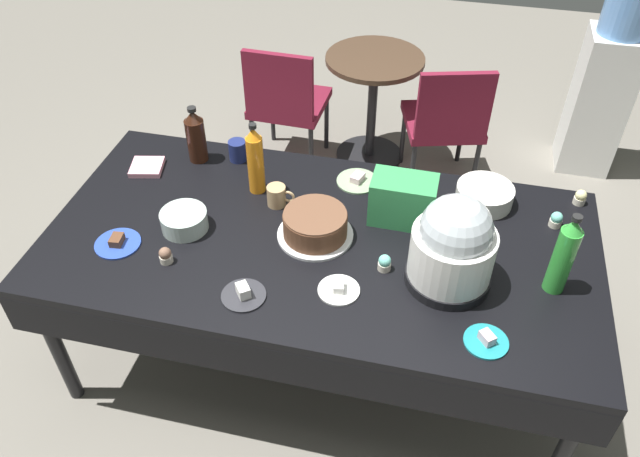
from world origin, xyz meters
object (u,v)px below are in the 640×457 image
at_px(dessert_plate_sage, 357,180).
at_px(cupcake_lemon, 385,263).
at_px(soda_bottle_lime_soda, 564,256).
at_px(maroon_chair_left, 286,100).
at_px(dessert_plate_cobalt, 118,243).
at_px(dessert_plate_white, 339,289).
at_px(cupcake_cocoa, 580,197).
at_px(coffee_mug_navy, 238,151).
at_px(dessert_plate_charcoal, 243,294).
at_px(round_cafe_table, 373,90).
at_px(maroon_chair_right, 446,119).
at_px(frosted_layer_cake, 315,225).
at_px(slow_cooker, 453,246).
at_px(soda_bottle_orange_juice, 255,160).
at_px(cupcake_berry, 166,255).
at_px(soda_carton, 403,200).
at_px(coffee_mug_tan, 277,196).
at_px(water_cooler, 605,82).
at_px(soda_bottle_cola, 196,136).
at_px(dessert_plate_teal, 486,340).
at_px(ceramic_snack_bowl, 484,195).
at_px(cupcake_mint, 556,220).
at_px(glass_salad_bowl, 184,220).

xyz_separation_m(dessert_plate_sage, cupcake_lemon, (0.20, -0.51, 0.02)).
xyz_separation_m(soda_bottle_lime_soda, maroon_chair_left, (-1.45, 1.51, -0.42)).
distance_m(dessert_plate_cobalt, maroon_chair_left, 1.70).
xyz_separation_m(dessert_plate_white, cupcake_cocoa, (0.89, 0.73, 0.02)).
bearing_deg(coffee_mug_navy, soda_bottle_lime_soda, -20.10).
height_order(dessert_plate_charcoal, round_cafe_table, dessert_plate_charcoal).
bearing_deg(maroon_chair_right, frosted_layer_cake, -107.09).
relative_size(slow_cooker, soda_bottle_lime_soda, 1.10).
bearing_deg(soda_bottle_orange_juice, cupcake_lemon, -30.22).
height_order(cupcake_cocoa, cupcake_berry, same).
bearing_deg(coffee_mug_navy, maroon_chair_right, 47.89).
distance_m(cupcake_lemon, soda_carton, 0.31).
distance_m(maroon_chair_left, maroon_chair_right, 0.97).
relative_size(dessert_plate_white, coffee_mug_tan, 1.29).
xyz_separation_m(cupcake_cocoa, water_cooler, (0.30, 1.45, -0.19)).
relative_size(soda_bottle_cola, soda_bottle_orange_juice, 0.82).
height_order(soda_carton, water_cooler, water_cooler).
relative_size(dessert_plate_teal, maroon_chair_right, 0.18).
bearing_deg(coffee_mug_tan, ceramic_snack_bowl, 13.93).
relative_size(ceramic_snack_bowl, soda_bottle_cola, 0.88).
relative_size(soda_bottle_lime_soda, maroon_chair_left, 0.41).
relative_size(dessert_plate_cobalt, cupcake_cocoa, 2.69).
distance_m(soda_bottle_lime_soda, soda_bottle_orange_juice, 1.27).
relative_size(ceramic_snack_bowl, dessert_plate_charcoal, 1.46).
bearing_deg(dessert_plate_charcoal, round_cafe_table, 85.83).
distance_m(dessert_plate_cobalt, cupcake_berry, 0.23).
xyz_separation_m(cupcake_mint, soda_bottle_orange_juice, (-1.25, -0.05, 0.12)).
distance_m(dessert_plate_teal, coffee_mug_navy, 1.42).
bearing_deg(dessert_plate_teal, dessert_plate_white, 167.63).
bearing_deg(dessert_plate_cobalt, coffee_mug_tan, 35.12).
distance_m(ceramic_snack_bowl, cupcake_berry, 1.33).
distance_m(ceramic_snack_bowl, dessert_plate_white, 0.81).
relative_size(dessert_plate_cobalt, maroon_chair_right, 0.21).
distance_m(cupcake_cocoa, maroon_chair_right, 1.19).
relative_size(glass_salad_bowl, dessert_plate_teal, 1.24).
xyz_separation_m(frosted_layer_cake, maroon_chair_left, (-0.53, 1.44, -0.31)).
xyz_separation_m(soda_bottle_cola, round_cafe_table, (0.62, 1.27, -0.38)).
bearing_deg(soda_bottle_orange_juice, maroon_chair_left, 100.20).
bearing_deg(glass_salad_bowl, dessert_plate_white, -16.22).
xyz_separation_m(soda_bottle_cola, soda_bottle_orange_juice, (0.33, -0.16, 0.03)).
bearing_deg(ceramic_snack_bowl, frosted_layer_cake, -150.42).
xyz_separation_m(ceramic_snack_bowl, dessert_plate_white, (-0.49, -0.64, -0.03)).
bearing_deg(dessert_plate_teal, soda_bottle_lime_soda, 53.75).
height_order(ceramic_snack_bowl, coffee_mug_navy, coffee_mug_navy).
relative_size(cupcake_berry, soda_bottle_cola, 0.25).
distance_m(dessert_plate_teal, coffee_mug_tan, 1.04).
xyz_separation_m(slow_cooker, dessert_plate_white, (-0.38, -0.15, -0.16)).
bearing_deg(ceramic_snack_bowl, soda_bottle_lime_soda, -58.75).
relative_size(glass_salad_bowl, cupcake_mint, 2.81).
distance_m(dessert_plate_charcoal, dessert_plate_sage, 0.81).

